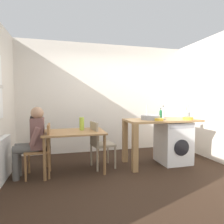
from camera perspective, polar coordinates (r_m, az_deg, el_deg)
name	(u,v)px	position (r m, az deg, el deg)	size (l,w,h in m)	color
ground_plane	(126,176)	(3.53, 4.26, -18.32)	(5.46, 5.46, 0.00)	black
wall_back	(105,98)	(4.96, -2.22, 4.08)	(4.60, 0.10, 2.70)	silver
radiator	(2,160)	(3.66, -29.85, -12.25)	(0.10, 0.80, 0.70)	white
dining_table	(74,136)	(3.65, -11.10, -7.10)	(1.10, 0.76, 0.74)	#9E7042
chair_person_seat	(43,147)	(3.59, -19.81, -9.66)	(0.40, 0.40, 0.90)	olive
chair_opposite	(99,142)	(3.77, -3.77, -8.78)	(0.46, 0.46, 0.90)	gray
seated_person	(32,138)	(3.57, -22.47, -7.11)	(0.50, 0.51, 1.20)	#595651
kitchen_counter	(153,127)	(4.00, 11.89, -4.44)	(1.50, 0.68, 0.92)	tan
washing_machine	(173,142)	(4.28, 17.58, -8.48)	(0.60, 0.61, 0.86)	white
sink_basin	(150,117)	(3.95, 11.26, -1.56)	(0.38, 0.38, 0.09)	#9EA0A5
tap	(147,112)	(4.10, 10.19, 0.00)	(0.02, 0.02, 0.28)	#B2B2B7
bottle_tall_green	(161,114)	(4.18, 14.21, -0.53)	(0.06, 0.06, 0.22)	#19592D
bottle_squat_brown	(163,112)	(4.37, 14.87, -0.10)	(0.06, 0.06, 0.27)	silver
mixing_bowl	(159,119)	(3.81, 13.70, -2.07)	(0.17, 0.17, 0.05)	gold
utensil_crock	(187,115)	(4.45, 21.39, -0.82)	(0.11, 0.11, 0.30)	gray
colander	(188,118)	(4.13, 21.55, -1.72)	(0.20, 0.20, 0.06)	gold
vase	(82,124)	(3.73, -8.93, -3.43)	(0.09, 0.09, 0.25)	#A8C63D
scissors	(162,120)	(3.96, 14.66, -2.18)	(0.15, 0.06, 0.01)	#B2B2B7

